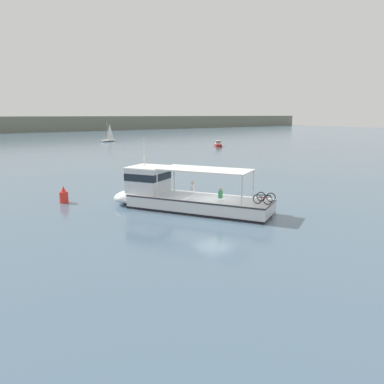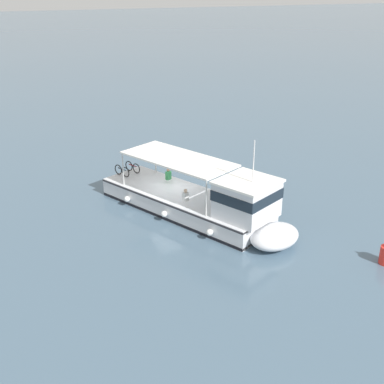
# 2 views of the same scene
# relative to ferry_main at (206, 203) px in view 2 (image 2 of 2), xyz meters

# --- Properties ---
(ground_plane) EXTENTS (400.00, 400.00, 0.00)m
(ground_plane) POSITION_rel_ferry_main_xyz_m (0.98, -2.72, -1.01)
(ground_plane) COLOR slate
(ferry_main) EXTENTS (8.49, 12.74, 5.32)m
(ferry_main) POSITION_rel_ferry_main_xyz_m (0.00, 0.00, 0.00)
(ferry_main) COLOR silver
(ferry_main) RESTS_ON ground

